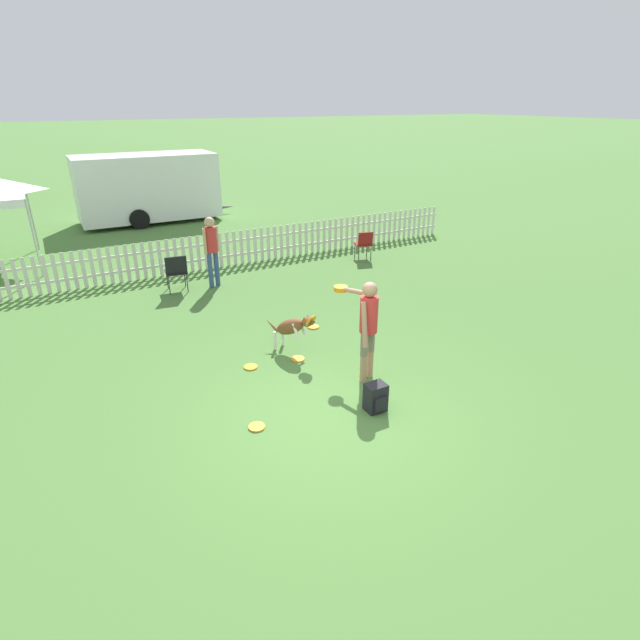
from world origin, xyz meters
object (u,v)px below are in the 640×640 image
Objects in this scene: handler_person at (367,319)px; folding_chair_blue_left at (176,270)px; frisbee_near_handler at (298,359)px; folding_chair_center at (364,243)px; backpack_on_grass at (376,398)px; spectator_standing at (211,245)px; frisbee_far_scatter at (257,427)px; frisbee_midfield at (251,367)px; leaping_dog at (292,327)px; equipment_trailer at (147,187)px; frisbee_near_dog at (313,327)px.

handler_person reaches higher than folding_chair_blue_left.
folding_chair_center is at bearing 45.80° from frisbee_near_handler.
folding_chair_center is at bearing 57.71° from backpack_on_grass.
folding_chair_center is 0.48× the size of spectator_standing.
frisbee_near_handler is 1.00× the size of frisbee_far_scatter.
frisbee_far_scatter is at bearing -109.01° from frisbee_midfield.
backpack_on_grass is at bearing -14.61° from frisbee_far_scatter.
leaping_dog is 1.21× the size of folding_chair_blue_left.
frisbee_near_handler is 0.04× the size of equipment_trailer.
frisbee_near_dog is at bearing -161.91° from leaping_dog.
handler_person is 7.18× the size of frisbee_near_handler.
handler_person is at bearing -95.42° from frisbee_near_dog.
equipment_trailer reaches higher than spectator_standing.
spectator_standing is at bearing 16.41° from folding_chair_center.
frisbee_midfield is 6.75m from folding_chair_center.
frisbee_near_handler is at bearing 109.55° from folding_chair_blue_left.
handler_person is 2.19m from frisbee_midfield.
backpack_on_grass is 0.25× the size of spectator_standing.
backpack_on_grass is at bearing -137.75° from handler_person.
folding_chair_blue_left is (-1.25, 6.31, 0.33)m from backpack_on_grass.
frisbee_midfield is at bearing 118.63° from backpack_on_grass.
frisbee_near_handler is (-0.67, 1.08, -1.03)m from handler_person.
frisbee_far_scatter is at bearing -96.08° from equipment_trailer.
spectator_standing reaches higher than frisbee_near_dog.
frisbee_near_handler is 1.96m from backpack_on_grass.
frisbee_midfield and frisbee_far_scatter have the same top height.
folding_chair_center is at bearing -61.59° from equipment_trailer.
folding_chair_blue_left is 8.03m from equipment_trailer.
backpack_on_grass is 7.56m from folding_chair_center.
backpack_on_grass is (-0.58, -2.98, 0.20)m from frisbee_near_dog.
frisbee_midfield is 1.72m from frisbee_far_scatter.
leaping_dog is 1.35× the size of folding_chair_center.
leaping_dog is 4.68× the size of frisbee_near_handler.
leaping_dog is at bearing 58.69° from folding_chair_center.
equipment_trailer is (0.18, 7.99, 0.23)m from spectator_standing.
handler_person is at bearing 81.85° from spectator_standing.
equipment_trailer reaches higher than frisbee_near_dog.
frisbee_near_dog is at bearing 79.07° from backpack_on_grass.
handler_person is at bearing -58.21° from frisbee_near_handler.
frisbee_near_dog is at bearing 59.14° from folding_chair_center.
backpack_on_grass is at bearing 108.44° from folding_chair_blue_left.
backpack_on_grass is 0.53× the size of folding_chair_center.
handler_person is at bearing -87.48° from equipment_trailer.
backpack_on_grass is at bearing 72.45° from leaping_dog.
spectator_standing is (-0.76, 5.40, -0.02)m from handler_person.
backpack_on_grass is at bearing -89.13° from equipment_trailer.
folding_chair_center is at bearing 39.94° from frisbee_midfield.
frisbee_far_scatter is 0.14× the size of spectator_standing.
frisbee_midfield is 0.14× the size of spectator_standing.
leaping_dog is 4.05m from spectator_standing.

